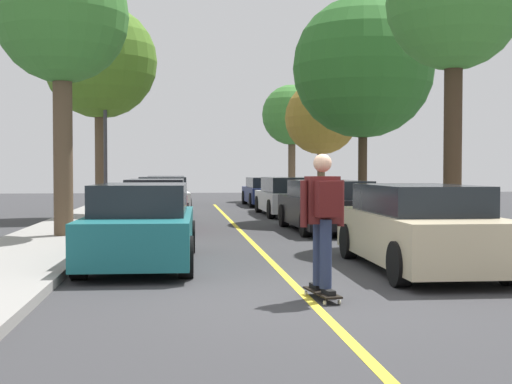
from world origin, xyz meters
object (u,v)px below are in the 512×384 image
at_px(skateboarder, 323,213).
at_px(street_tree_right_near, 363,68).
at_px(street_tree_right_far, 321,118).
at_px(parked_car_left_far, 162,196).
at_px(street_tree_right_nearest, 454,6).
at_px(street_tree_left_nearest, 62,20).
at_px(streetlamp, 105,110).
at_px(parked_car_right_farthest, 266,192).
at_px(skateboard, 322,293).
at_px(parked_car_right_far, 288,196).
at_px(street_tree_left_near, 100,63).
at_px(parked_car_right_near, 327,206).
at_px(parked_car_left_nearest, 142,225).
at_px(street_tree_right_farthest, 292,116).
at_px(fire_hydrant, 468,231).
at_px(parked_car_left_farthest, 166,190).
at_px(parked_car_left_near, 156,205).
at_px(parked_car_right_nearest, 419,228).

bearing_deg(skateboarder, street_tree_right_near, 72.75).
relative_size(street_tree_right_near, street_tree_right_far, 1.36).
height_order(parked_car_left_far, street_tree_right_nearest, street_tree_right_nearest).
bearing_deg(street_tree_left_nearest, streetlamp, 88.04).
xyz_separation_m(parked_car_right_farthest, skateboard, (-2.09, -22.23, -0.56)).
height_order(street_tree_right_far, skateboard, street_tree_right_far).
height_order(parked_car_left_far, parked_car_right_far, parked_car_left_far).
bearing_deg(streetlamp, street_tree_right_nearest, -45.91).
height_order(skateboard, skateboarder, skateboarder).
relative_size(street_tree_left_near, street_tree_right_near, 1.00).
bearing_deg(streetlamp, parked_car_right_near, -38.26).
distance_m(parked_car_left_far, skateboarder, 17.34).
relative_size(parked_car_left_nearest, street_tree_right_farthest, 0.77).
bearing_deg(parked_car_left_far, street_tree_right_far, 20.51).
relative_size(parked_car_right_farthest, fire_hydrant, 6.39).
relative_size(street_tree_right_far, skateboard, 5.97).
height_order(street_tree_right_near, fire_hydrant, street_tree_right_near).
bearing_deg(skateboarder, parked_car_left_farthest, 95.82).
xyz_separation_m(parked_car_left_near, parked_car_right_nearest, (4.52, -8.21, 0.02)).
xyz_separation_m(street_tree_left_nearest, street_tree_left_near, (0.00, 7.51, 0.20)).
xyz_separation_m(parked_car_right_nearest, parked_car_right_far, (0.00, 13.41, -0.01)).
relative_size(parked_car_right_far, street_tree_left_nearest, 0.73).
bearing_deg(street_tree_right_farthest, street_tree_left_near, -125.29).
distance_m(parked_car_right_near, street_tree_right_nearest, 6.04).
height_order(parked_car_left_farthest, street_tree_right_near, street_tree_right_near).
bearing_deg(parked_car_left_nearest, street_tree_right_farthest, 74.57).
bearing_deg(parked_car_left_far, street_tree_left_near, -133.79).
bearing_deg(parked_car_right_nearest, street_tree_right_nearest, 60.09).
distance_m(parked_car_left_far, parked_car_left_farthest, 6.71).
bearing_deg(street_tree_right_farthest, skateboard, -98.57).
distance_m(parked_car_left_far, street_tree_right_farthest, 12.45).
relative_size(parked_car_right_far, street_tree_right_near, 0.67).
bearing_deg(parked_car_right_far, street_tree_right_far, 62.53).
height_order(parked_car_left_near, streetlamp, streetlamp).
bearing_deg(skateboard, fire_hydrant, 46.87).
bearing_deg(streetlamp, parked_car_left_farthest, 79.61).
relative_size(street_tree_left_near, skateboard, 8.11).
distance_m(parked_car_left_near, skateboard, 10.84).
bearing_deg(street_tree_left_near, parked_car_right_near, -41.27).
bearing_deg(parked_car_right_nearest, street_tree_left_near, 117.07).
bearing_deg(parked_car_left_farthest, parked_car_right_far, -60.81).
bearing_deg(parked_car_right_nearest, street_tree_left_nearest, 141.31).
relative_size(parked_car_left_far, street_tree_left_nearest, 0.72).
relative_size(parked_car_left_farthest, skateboard, 5.28).
xyz_separation_m(parked_car_left_near, street_tree_right_farthest, (6.50, 16.49, 3.79)).
relative_size(parked_car_right_nearest, street_tree_right_far, 0.87).
bearing_deg(street_tree_right_near, skateboard, -107.31).
relative_size(street_tree_left_near, street_tree_right_farthest, 1.18).
height_order(parked_car_right_far, street_tree_right_nearest, street_tree_right_nearest).
relative_size(street_tree_left_nearest, street_tree_right_nearest, 0.99).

